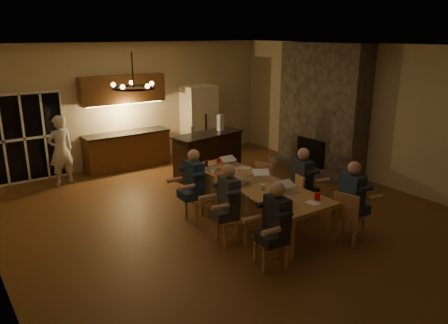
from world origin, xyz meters
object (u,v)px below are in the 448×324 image
person_left_near (277,227)px  chandelier (134,88)px  chair_left_near (271,239)px  person_right_mid (302,183)px  chair_left_mid (232,218)px  plate_far (245,168)px  person_left_mid (229,204)px  standing_person (61,150)px  chair_right_near (350,215)px  laptop_e (211,164)px  bar_island (208,155)px  laptop_d (262,175)px  mug_back (213,172)px  bar_bottle (192,131)px  bar_blender (220,122)px  plate_near (286,187)px  redcup_near (317,196)px  chair_right_mid (307,196)px  can_silver (282,190)px  person_left_far (194,185)px  laptop_b (289,186)px  can_cola (206,164)px  chair_left_far (199,197)px  refrigerator (199,121)px  plate_left (274,200)px  laptop_c (240,177)px  person_right_near (352,200)px  mug_mid (237,171)px  laptop_a (280,196)px  dining_table (252,201)px  redcup_far (219,161)px  mug_front (263,187)px  chair_right_far (269,181)px  laptop_f (231,160)px

person_left_near → chandelier: (-1.74, 0.89, 2.06)m
chair_left_near → person_right_mid: 2.01m
chair_left_mid → plate_far: 1.86m
person_left_mid → standing_person: (-1.45, 4.63, 0.13)m
chair_right_near → laptop_e: bearing=5.8°
bar_island → laptop_d: (-0.55, -2.70, 0.32)m
chair_left_near → mug_back: bearing=-174.0°
laptop_e → mug_back: bearing=47.8°
laptop_e → bar_bottle: (0.49, 1.54, 0.34)m
bar_blender → chandelier: bearing=-141.6°
plate_near → bar_blender: (0.89, 3.37, 0.52)m
redcup_near → bar_blender: size_ratio=0.30×
person_right_mid → plate_near: person_right_mid is taller
mug_back → chair_right_mid: bearing=-45.7°
chair_right_near → can_silver: bearing=26.0°
person_left_far → standing_person: size_ratio=0.84×
chair_left_near → person_left_mid: 1.05m
laptop_b → mug_back: laptop_b is taller
can_cola → person_left_near: bearing=-102.8°
laptop_d → chair_left_far: bearing=-179.2°
laptop_b → bar_bottle: size_ratio=1.33×
bar_island → person_left_near: bearing=-119.8°
can_silver → person_right_mid: bearing=20.1°
chair_right_mid → person_left_mid: (-1.82, 0.02, 0.24)m
chair_left_far → chandelier: 3.18m
can_silver → chair_left_near: bearing=-139.4°
refrigerator → chair_left_near: bearing=-112.4°
plate_left → plate_far: same height
laptop_e → laptop_c: bearing=73.1°
person_right_near → mug_mid: bearing=31.1°
bar_island → laptop_a: bearing=-114.9°
mug_back → can_cola: 0.59m
dining_table → chandelier: (-2.57, -0.74, 2.38)m
refrigerator → chandelier: (-4.19, -5.19, 1.75)m
chair_right_near → redcup_far: size_ratio=7.42×
chair_left_near → mug_front: bearing=163.9°
chair_left_far → chair_right_far: same height
laptop_a → laptop_f: 2.22m
person_left_mid → can_silver: person_left_mid is taller
chair_right_mid → mug_front: bearing=102.4°
chair_right_mid → laptop_a: size_ratio=2.78×
redcup_far → plate_near: bearing=-85.2°
chandelier → laptop_c: size_ratio=1.70×
laptop_d → redcup_far: 1.35m
person_left_near → person_left_far: same height
chair_left_mid → person_left_far: (-0.01, 1.17, 0.24)m
person_left_mid → laptop_e: person_left_mid is taller
person_left_mid → bar_bottle: bearing=166.7°
can_cola → bar_blender: bar_blender is taller
chair_left_mid → plate_left: size_ratio=3.31×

